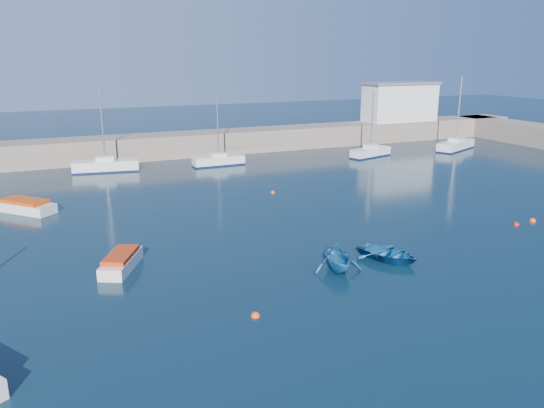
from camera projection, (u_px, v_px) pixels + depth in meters
name	position (u px, v px, depth m)	size (l,w,h in m)	color
ground	(474.00, 335.00, 22.38)	(220.00, 220.00, 0.00)	#0B2231
back_wall	(189.00, 144.00, 62.63)	(96.00, 4.50, 2.60)	#7A6A5D
harbor_office	(400.00, 103.00, 73.14)	(10.00, 4.00, 5.00)	silver
sailboat_5	(106.00, 165.00, 53.80)	(6.66, 2.72, 8.55)	silver
sailboat_6	(219.00, 160.00, 56.82)	(5.58, 1.68, 7.34)	silver
sailboat_7	(370.00, 152.00, 61.66)	(5.67, 2.95, 7.29)	silver
sailboat_8	(456.00, 145.00, 66.27)	(7.09, 4.62, 9.03)	silver
motorboat_1	(121.00, 261.00, 29.20)	(2.88, 3.95, 0.92)	silver
motorboat_2	(25.00, 206.00, 39.86)	(4.47, 4.63, 0.98)	silver
dinghy_center	(388.00, 254.00, 30.48)	(2.58, 3.61, 0.75)	#155591
dinghy_left	(337.00, 257.00, 28.83)	(2.67, 3.09, 1.63)	#155591
buoy_0	(255.00, 316.00, 23.94)	(0.44, 0.44, 0.44)	#FA470D
buoy_1	(516.00, 225.00, 36.86)	(0.45, 0.45, 0.45)	#B71A0D
buoy_2	(532.00, 221.00, 37.68)	(0.47, 0.47, 0.47)	#FA470D
buoy_3	(273.00, 193.00, 45.51)	(0.40, 0.40, 0.40)	#FA470D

